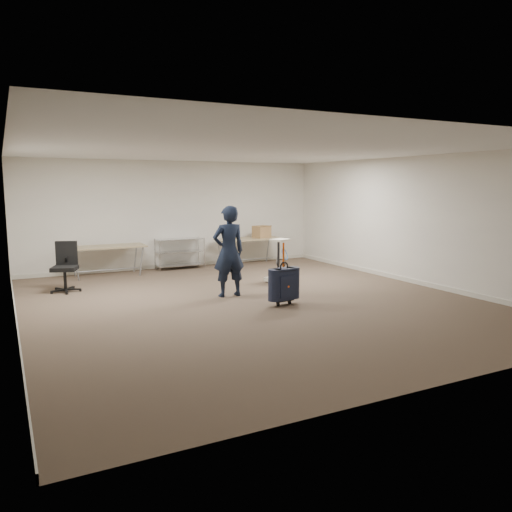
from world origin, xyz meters
TOP-DOWN VIEW (x-y plane):
  - ground at (0.00, 0.00)m, footprint 9.00×9.00m
  - room_shell at (0.00, 1.38)m, footprint 8.00×9.00m
  - folding_table_left at (-1.90, 3.95)m, footprint 1.80×0.75m
  - folding_table_right at (1.90, 3.95)m, footprint 1.80×0.75m
  - wire_shelf at (0.00, 4.20)m, footprint 1.22×0.47m
  - person at (-0.19, 0.61)m, footprint 0.66×0.44m
  - suitcase at (0.39, -0.53)m, footprint 0.44×0.29m
  - office_chair at (-3.00, 2.55)m, footprint 0.62×0.63m
  - equipment_cart at (1.43, 1.41)m, footprint 0.68×0.68m
  - cardboard_box at (2.29, 3.95)m, footprint 0.52×0.45m

SIDE VIEW (x-z plane):
  - ground at x=0.00m, z-range 0.00..0.00m
  - room_shell at x=0.00m, z-range -4.45..4.55m
  - equipment_cart at x=1.43m, z-range -0.23..0.75m
  - office_chair at x=-3.00m, z-range -0.20..0.82m
  - suitcase at x=0.39m, z-range -0.18..0.96m
  - wire_shelf at x=0.00m, z-range 0.04..0.84m
  - folding_table_left at x=-1.90m, z-range 0.31..1.04m
  - folding_table_right at x=1.90m, z-range 0.31..1.04m
  - person at x=-0.19m, z-range 0.00..1.78m
  - cardboard_box at x=2.29m, z-range 0.73..1.06m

